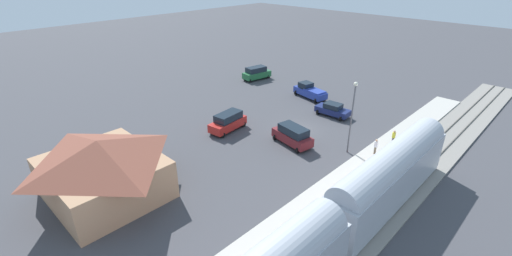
# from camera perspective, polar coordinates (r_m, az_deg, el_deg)

# --- Properties ---
(ground_plane) EXTENTS (200.00, 200.00, 0.00)m
(ground_plane) POSITION_cam_1_polar(r_m,az_deg,el_deg) (42.79, 6.85, -0.28)
(ground_plane) COLOR #424247
(railway_track) EXTENTS (4.80, 70.00, 0.30)m
(railway_track) POSITION_cam_1_polar(r_m,az_deg,el_deg) (37.22, 24.28, -6.68)
(railway_track) COLOR gray
(railway_track) RESTS_ON ground
(platform) EXTENTS (3.20, 46.00, 0.30)m
(platform) POSITION_cam_1_polar(r_m,az_deg,el_deg) (38.33, 18.80, -4.61)
(platform) COLOR #B7B2A8
(platform) RESTS_ON ground
(station_building) EXTENTS (10.30, 9.26, 5.39)m
(station_building) POSITION_cam_1_polar(r_m,az_deg,el_deg) (32.40, -23.84, -5.95)
(station_building) COLOR tan
(station_building) RESTS_ON ground
(pedestrian_on_platform) EXTENTS (0.36, 0.36, 1.71)m
(pedestrian_on_platform) POSITION_cam_1_polar(r_m,az_deg,el_deg) (40.90, 21.57, -1.30)
(pedestrian_on_platform) COLOR #333338
(pedestrian_on_platform) RESTS_ON platform
(pedestrian_waiting_far) EXTENTS (0.36, 0.36, 1.71)m
(pedestrian_waiting_far) POSITION_cam_1_polar(r_m,az_deg,el_deg) (38.29, 18.99, -2.74)
(pedestrian_waiting_far) COLOR brown
(pedestrian_waiting_far) RESTS_ON platform
(suv_maroon) EXTENTS (5.16, 3.01, 2.22)m
(suv_maroon) POSITION_cam_1_polar(r_m,az_deg,el_deg) (38.88, 6.01, -1.14)
(suv_maroon) COLOR maroon
(suv_maroon) RESTS_ON ground
(suv_red) EXTENTS (2.46, 5.08, 2.22)m
(suv_red) POSITION_cam_1_polar(r_m,az_deg,el_deg) (42.03, -4.61, 1.07)
(suv_red) COLOR red
(suv_red) RESTS_ON ground
(pickup_blue) EXTENTS (5.68, 3.27, 2.14)m
(pickup_blue) POSITION_cam_1_polar(r_m,az_deg,el_deg) (52.89, 8.77, 5.98)
(pickup_blue) COLOR #283D9E
(pickup_blue) RESTS_ON ground
(suv_green) EXTENTS (2.72, 5.15, 2.22)m
(suv_green) POSITION_cam_1_polar(r_m,az_deg,el_deg) (60.73, 0.09, 9.00)
(suv_green) COLOR #236638
(suv_green) RESTS_ON ground
(sedan_navy) EXTENTS (4.60, 2.48, 1.74)m
(sedan_navy) POSITION_cam_1_polar(r_m,az_deg,el_deg) (47.10, 12.43, 2.96)
(sedan_navy) COLOR navy
(sedan_navy) RESTS_ON ground
(light_pole_near_platform) EXTENTS (0.44, 0.44, 7.88)m
(light_pole_near_platform) POSITION_cam_1_polar(r_m,az_deg,el_deg) (36.78, 15.51, 2.92)
(light_pole_near_platform) COLOR #515156
(light_pole_near_platform) RESTS_ON ground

